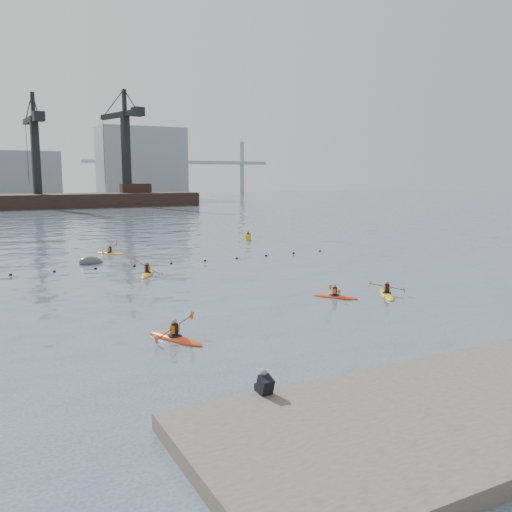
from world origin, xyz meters
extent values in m
plane|color=#36444E|center=(0.00, 0.00, 0.00)|extent=(400.00, 400.00, 0.00)
cube|color=#4C443D|center=(0.00, -9.00, 0.00)|extent=(18.00, 7.00, 1.00)
cube|color=black|center=(-5.50, -5.80, 0.78)|extent=(0.38, 0.60, 0.67)
cube|color=black|center=(-5.50, -5.58, 0.62)|extent=(0.34, 0.40, 0.24)
sphere|color=#8C6651|center=(-5.50, -5.70, 1.16)|extent=(0.21, 0.21, 0.21)
sphere|color=black|center=(-11.00, 22.75, 0.03)|extent=(0.24, 0.24, 0.24)
sphere|color=black|center=(-8.00, 22.72, 0.03)|extent=(0.24, 0.24, 0.24)
sphere|color=black|center=(-5.00, 22.58, 0.03)|extent=(0.24, 0.24, 0.24)
sphere|color=black|center=(-2.00, 22.41, 0.03)|extent=(0.24, 0.24, 0.24)
sphere|color=black|center=(1.00, 22.28, 0.03)|extent=(0.24, 0.24, 0.24)
sphere|color=black|center=(4.00, 22.25, 0.03)|extent=(0.24, 0.24, 0.24)
sphere|color=black|center=(7.00, 22.34, 0.03)|extent=(0.24, 0.24, 0.24)
sphere|color=black|center=(10.00, 22.50, 0.03)|extent=(0.24, 0.24, 0.24)
sphere|color=black|center=(13.00, 22.66, 0.03)|extent=(0.24, 0.24, 0.24)
sphere|color=black|center=(16.00, 22.75, 0.03)|extent=(0.24, 0.24, 0.24)
cube|color=black|center=(0.00, 110.00, 0.85)|extent=(72.00, 12.00, 4.50)
cube|color=black|center=(22.00, 110.00, 4.20)|extent=(7.00, 3.00, 2.20)
cube|color=black|center=(0.00, 110.00, 11.60)|extent=(1.73, 1.73, 17.00)
cube|color=black|center=(-0.20, 112.24, 19.50)|extent=(2.50, 15.05, 1.20)
cube|color=black|center=(0.46, 104.77, 19.50)|extent=(2.42, 2.78, 2.00)
cube|color=black|center=(0.00, 110.00, 22.60)|extent=(0.87, 0.87, 5.00)
cube|color=black|center=(20.00, 110.00, 12.60)|extent=(1.96, 1.96, 19.00)
cube|color=black|center=(19.34, 112.46, 21.50)|extent=(5.56, 16.73, 1.20)
cube|color=black|center=(21.54, 104.25, 21.50)|extent=(2.80, 3.08, 2.00)
cube|color=black|center=(20.00, 110.00, 24.60)|extent=(0.98, 0.98, 5.00)
cube|color=gray|center=(-5.00, 150.00, 7.00)|extent=(30.00, 14.00, 14.00)
cube|color=gray|center=(35.00, 150.00, 11.00)|extent=(26.00, 14.00, 22.00)
cube|color=gray|center=(55.00, 170.00, 12.00)|extent=(70.00, 2.00, 1.20)
cylinder|color=gray|center=(30.00, 170.00, 10.00)|extent=(1.60, 1.60, 20.00)
cylinder|color=gray|center=(80.00, 170.00, 10.00)|extent=(1.60, 1.60, 20.00)
ellipsoid|color=red|center=(-5.59, 2.36, 0.04)|extent=(1.95, 3.32, 0.33)
cylinder|color=black|center=(-5.59, 2.36, 0.18)|extent=(0.82, 0.82, 0.06)
cylinder|color=black|center=(-5.59, 2.36, 0.47)|extent=(0.31, 0.31, 0.54)
cube|color=#D0550B|center=(-5.59, 2.36, 0.49)|extent=(0.44, 0.36, 0.35)
sphere|color=#8C6651|center=(-5.59, 2.36, 0.83)|extent=(0.22, 0.22, 0.22)
cylinder|color=black|center=(-5.59, 2.36, 0.57)|extent=(2.03, 0.92, 0.71)
cube|color=#D85914|center=(-6.56, 1.94, 0.26)|extent=(0.20, 0.20, 0.35)
cube|color=#D85914|center=(-4.61, 2.79, 0.89)|extent=(0.20, 0.20, 0.35)
ellipsoid|color=gold|center=(8.68, 4.90, 0.04)|extent=(2.18, 3.07, 0.32)
cylinder|color=black|center=(8.68, 4.90, 0.17)|extent=(0.82, 0.82, 0.06)
cylinder|color=black|center=(8.68, 4.90, 0.45)|extent=(0.30, 0.30, 0.52)
cube|color=#D0550B|center=(8.68, 4.90, 0.47)|extent=(0.42, 0.37, 0.34)
sphere|color=#8C6651|center=(8.68, 4.90, 0.80)|extent=(0.21, 0.21, 0.21)
cylinder|color=black|center=(8.68, 4.90, 0.55)|extent=(1.88, 1.14, 0.42)
cube|color=#D85914|center=(7.80, 5.42, 0.73)|extent=(0.17, 0.18, 0.34)
cube|color=#D85914|center=(9.55, 4.39, 0.37)|extent=(0.17, 0.18, 0.34)
ellipsoid|color=orange|center=(-2.13, 18.36, 0.04)|extent=(2.11, 3.36, 0.34)
cylinder|color=black|center=(-2.13, 18.36, 0.18)|extent=(0.86, 0.86, 0.06)
cylinder|color=black|center=(-2.13, 18.36, 0.48)|extent=(0.32, 0.32, 0.55)
cube|color=#D0550B|center=(-2.13, 18.36, 0.50)|extent=(0.45, 0.38, 0.36)
sphere|color=#8C6651|center=(-2.13, 18.36, 0.85)|extent=(0.22, 0.22, 0.22)
cylinder|color=black|center=(-2.13, 18.36, 0.59)|extent=(1.82, 0.91, 1.27)
cube|color=#D85914|center=(-3.11, 18.84, 1.16)|extent=(0.28, 0.24, 0.34)
cube|color=#D85914|center=(-1.15, 17.89, 0.01)|extent=(0.28, 0.24, 0.34)
ellipsoid|color=red|center=(5.58, 5.92, 0.04)|extent=(2.18, 2.60, 0.28)
cylinder|color=black|center=(5.58, 5.92, 0.15)|extent=(0.75, 0.75, 0.05)
cylinder|color=black|center=(5.58, 5.92, 0.40)|extent=(0.27, 0.27, 0.46)
cube|color=#D0550B|center=(5.58, 5.92, 0.42)|extent=(0.37, 0.35, 0.30)
sphere|color=#8C6651|center=(5.58, 5.92, 0.71)|extent=(0.19, 0.19, 0.19)
cylinder|color=black|center=(5.58, 5.92, 0.49)|extent=(1.48, 1.14, 0.73)
cube|color=#D85914|center=(6.30, 6.47, 0.17)|extent=(0.19, 0.19, 0.30)
cube|color=#D85914|center=(4.86, 5.37, 0.81)|extent=(0.19, 0.19, 0.30)
ellipsoid|color=gold|center=(-2.15, 30.31, 0.04)|extent=(2.35, 2.78, 0.30)
cylinder|color=black|center=(-2.15, 30.31, 0.16)|extent=(0.80, 0.80, 0.06)
cylinder|color=black|center=(-2.15, 30.31, 0.43)|extent=(0.29, 0.29, 0.49)
cube|color=#D0550B|center=(-2.15, 30.31, 0.45)|extent=(0.40, 0.38, 0.32)
sphere|color=#8C6651|center=(-2.15, 30.31, 0.76)|extent=(0.20, 0.20, 0.20)
cylinder|color=black|center=(-2.15, 30.31, 0.52)|extent=(1.60, 1.26, 0.66)
cube|color=#D85914|center=(-2.91, 29.71, 0.23)|extent=(0.19, 0.19, 0.32)
cube|color=#D85914|center=(-1.38, 30.91, 0.81)|extent=(0.19, 0.19, 0.32)
ellipsoid|color=#3C3F41|center=(-4.69, 25.71, 0.00)|extent=(2.86, 2.39, 1.62)
cylinder|color=#B9A612|center=(14.00, 34.00, 0.28)|extent=(0.66, 0.66, 0.85)
cone|color=black|center=(14.00, 34.00, 0.89)|extent=(0.41, 0.41, 0.33)
camera|label=1|loc=(-13.10, -19.72, 7.16)|focal=38.00mm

